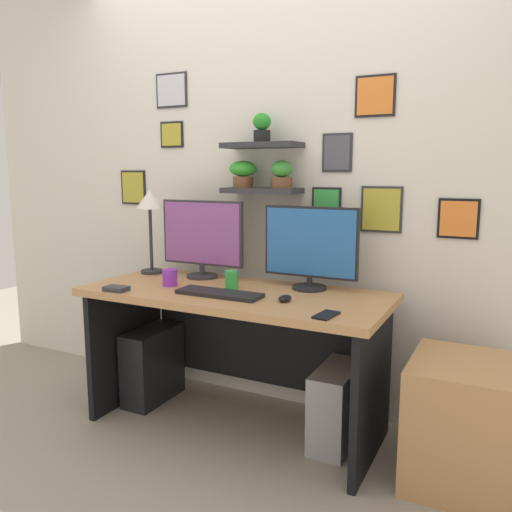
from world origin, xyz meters
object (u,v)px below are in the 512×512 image
(scissors_tray, at_px, (116,289))
(coffee_mug, at_px, (170,278))
(pen_cup, at_px, (231,280))
(computer_tower_left, at_px, (153,365))
(computer_tower_right, at_px, (336,406))
(monitor_left, at_px, (202,237))
(cell_phone, at_px, (326,315))
(desk, at_px, (240,327))
(computer_mouse, at_px, (285,298))
(desk_lamp, at_px, (150,208))
(drawer_cabinet, at_px, (461,422))
(keyboard, at_px, (219,293))
(monitor_right, at_px, (310,247))

(scissors_tray, bearing_deg, coffee_mug, 51.92)
(pen_cup, bearing_deg, computer_tower_left, 175.39)
(pen_cup, xyz_separation_m, computer_tower_left, (-0.57, 0.05, -0.58))
(computer_tower_left, bearing_deg, computer_tower_right, 0.54)
(monitor_left, relative_size, cell_phone, 3.74)
(pen_cup, distance_m, scissors_tray, 0.60)
(desk, bearing_deg, computer_mouse, -23.52)
(computer_tower_right, bearing_deg, scissors_tray, -161.57)
(computer_tower_left, bearing_deg, desk_lamp, 122.94)
(desk, distance_m, drawer_cabinet, 1.16)
(keyboard, bearing_deg, pen_cup, 95.13)
(cell_phone, relative_size, drawer_cabinet, 0.25)
(monitor_left, xyz_separation_m, computer_tower_left, (-0.27, -0.15, -0.77))
(desk, bearing_deg, keyboard, -95.34)
(keyboard, xyz_separation_m, cell_phone, (0.60, -0.11, -0.01))
(coffee_mug, xyz_separation_m, pen_cup, (0.34, 0.08, 0.01))
(pen_cup, bearing_deg, desk_lamp, 166.12)
(keyboard, relative_size, computer_mouse, 4.89)
(cell_phone, xyz_separation_m, computer_tower_right, (-0.04, 0.32, -0.56))
(drawer_cabinet, bearing_deg, cell_phone, -155.40)
(keyboard, bearing_deg, desk_lamp, 155.01)
(desk, relative_size, coffee_mug, 17.65)
(keyboard, bearing_deg, scissors_tray, -163.48)
(monitor_right, bearing_deg, desk_lamp, -177.98)
(keyboard, bearing_deg, computer_mouse, 6.44)
(desk, relative_size, computer_tower_left, 3.63)
(monitor_left, height_order, computer_mouse, monitor_left)
(cell_phone, bearing_deg, pen_cup, 164.00)
(pen_cup, height_order, computer_tower_left, pen_cup)
(monitor_left, bearing_deg, scissors_tray, -112.86)
(monitor_right, height_order, computer_tower_left, monitor_right)
(coffee_mug, bearing_deg, cell_phone, -10.90)
(monitor_right, xyz_separation_m, drawer_cabinet, (0.79, -0.21, -0.70))
(scissors_tray, bearing_deg, monitor_right, 29.65)
(keyboard, distance_m, coffee_mug, 0.36)
(scissors_tray, xyz_separation_m, computer_tower_right, (1.08, 0.36, -0.56))
(computer_mouse, bearing_deg, keyboard, -173.56)
(keyboard, bearing_deg, drawer_cabinet, 6.71)
(computer_mouse, distance_m, computer_tower_right, 0.63)
(desk_lamp, xyz_separation_m, scissors_tray, (0.13, -0.46, -0.38))
(computer_tower_left, relative_size, computer_tower_right, 1.09)
(monitor_right, bearing_deg, computer_mouse, -91.83)
(coffee_mug, distance_m, computer_tower_left, 0.63)
(cell_phone, height_order, computer_tower_left, cell_phone)
(scissors_tray, bearing_deg, computer_tower_left, 99.58)
(scissors_tray, xyz_separation_m, drawer_cabinet, (1.67, 0.29, -0.49))
(computer_tower_left, bearing_deg, computer_mouse, -9.52)
(desk_lamp, relative_size, drawer_cabinet, 0.90)
(computer_tower_right, bearing_deg, coffee_mug, -171.47)
(computer_mouse, bearing_deg, monitor_left, 155.12)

